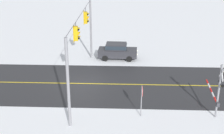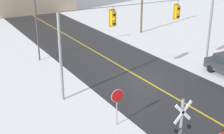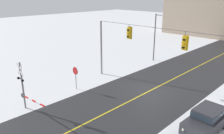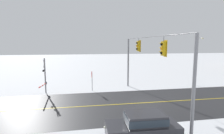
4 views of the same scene
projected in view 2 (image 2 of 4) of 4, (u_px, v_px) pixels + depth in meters
name	position (u px, v px, depth m)	size (l,w,h in m)	color
ground_plane	(144.00, 80.00, 25.44)	(160.00, 160.00, 0.00)	white
road_asphalt	(107.00, 59.00, 30.28)	(9.00, 80.00, 0.01)	#28282B
lane_centre_line	(107.00, 59.00, 30.28)	(0.14, 72.00, 0.01)	gold
signal_span	(146.00, 31.00, 24.01)	(14.20, 0.47, 6.22)	gray
stop_sign	(117.00, 99.00, 18.31)	(0.80, 0.09, 2.35)	gray
streetlamp_near	(38.00, 19.00, 28.61)	(1.39, 0.28, 6.50)	#38383D
utility_pole	(142.00, 2.00, 38.45)	(1.80, 0.24, 7.52)	brown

